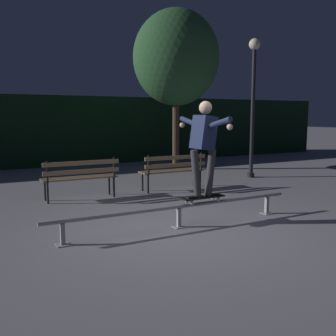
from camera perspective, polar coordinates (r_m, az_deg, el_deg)
name	(u,v)px	position (r m, az deg, el deg)	size (l,w,h in m)	color
ground_plane	(183,229)	(6.15, 2.20, -9.07)	(90.00, 90.00, 0.00)	gray
hedge_backdrop	(57,131)	(14.47, -16.17, 5.35)	(24.00, 1.20, 2.47)	black
grind_rail	(179,210)	(6.17, 1.62, -6.20)	(4.34, 0.18, 0.37)	#9E9EA3
skateboard	(203,197)	(6.37, 5.19, -4.38)	(0.79, 0.22, 0.09)	black
skateboarder	(204,141)	(6.24, 5.32, 4.05)	(0.62, 1.41, 1.56)	black
park_bench_leftmost	(81,175)	(8.34, -12.82, -0.98)	(1.60, 0.43, 0.88)	black
park_bench_left_center	(173,168)	(9.17, 0.81, 0.00)	(1.60, 0.43, 0.88)	black
tree_far_right	(176,58)	(12.81, 1.20, 15.98)	(2.76, 2.76, 5.13)	#4C3828
lamp_post_right	(253,90)	(11.30, 12.54, 11.18)	(0.32, 0.32, 3.90)	black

